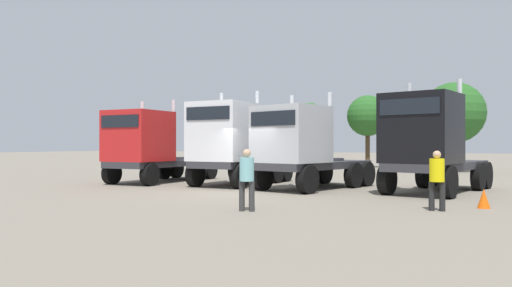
% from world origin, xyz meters
% --- Properties ---
extents(ground, '(200.00, 200.00, 0.00)m').
position_xyz_m(ground, '(0.00, 0.00, 0.00)').
color(ground, gray).
extents(semi_truck_red, '(2.62, 6.36, 4.00)m').
position_xyz_m(semi_truck_red, '(-6.23, 2.43, 1.79)').
color(semi_truck_red, '#333338').
rests_on(semi_truck_red, ground).
extents(semi_truck_white, '(2.75, 6.03, 4.26)m').
position_xyz_m(semi_truck_white, '(-1.95, 2.78, 1.93)').
color(semi_truck_white, '#333338').
rests_on(semi_truck_white, ground).
extents(semi_truck_silver, '(3.90, 6.22, 3.95)m').
position_xyz_m(semi_truck_silver, '(1.62, 2.20, 1.77)').
color(semi_truck_silver, '#333338').
rests_on(semi_truck_silver, ground).
extents(semi_truck_black, '(3.79, 6.57, 4.27)m').
position_xyz_m(semi_truck_black, '(6.45, 2.73, 1.92)').
color(semi_truck_black, '#333338').
rests_on(semi_truck_black, ground).
extents(visitor_in_hivis, '(0.45, 0.42, 1.67)m').
position_xyz_m(visitor_in_hivis, '(7.24, -2.12, 0.96)').
color(visitor_in_hivis, black).
rests_on(visitor_in_hivis, ground).
extents(visitor_with_camera, '(0.47, 0.47, 1.71)m').
position_xyz_m(visitor_with_camera, '(2.53, -4.46, 0.99)').
color(visitor_with_camera, '#343434').
rests_on(visitor_with_camera, ground).
extents(traffic_cone_near, '(0.36, 0.36, 0.57)m').
position_xyz_m(traffic_cone_near, '(8.40, -0.95, 0.28)').
color(traffic_cone_near, '#F2590C').
rests_on(traffic_cone_near, ground).
extents(oak_far_left, '(3.48, 3.48, 5.17)m').
position_xyz_m(oak_far_left, '(-4.66, 20.70, 3.42)').
color(oak_far_left, '#4C3823').
rests_on(oak_far_left, ground).
extents(oak_far_centre, '(3.28, 3.28, 5.80)m').
position_xyz_m(oak_far_centre, '(-0.52, 23.08, 4.14)').
color(oak_far_centre, '#4C3823').
rests_on(oak_far_centre, ground).
extents(oak_far_right, '(4.09, 4.09, 6.03)m').
position_xyz_m(oak_far_right, '(6.20, 19.12, 3.97)').
color(oak_far_right, '#4C3823').
rests_on(oak_far_right, ground).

